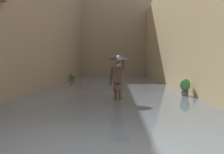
{
  "coord_description": "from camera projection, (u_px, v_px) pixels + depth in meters",
  "views": [
    {
      "loc": [
        -0.43,
        4.04,
        1.66
      ],
      "look_at": [
        -0.17,
        -6.94,
        1.05
      ],
      "focal_mm": 39.23,
      "sensor_mm": 36.0,
      "label": 1
    }
  ],
  "objects": [
    {
      "name": "ground_plane",
      "position": [
        112.0,
        87.0,
        17.09
      ],
      "size": [
        64.92,
        64.92,
        0.0
      ],
      "primitive_type": "plane",
      "color": "gray"
    },
    {
      "name": "flood_water",
      "position": [
        112.0,
        86.0,
        17.09
      ],
      "size": [
        8.71,
        31.97,
        0.14
      ],
      "primitive_type": "cube",
      "color": "slate",
      "rests_on": "ground_plane"
    },
    {
      "name": "building_facade_left",
      "position": [
        182.0,
        29.0,
        16.75
      ],
      "size": [
        2.04,
        29.97,
        8.03
      ],
      "color": "tan",
      "rests_on": "ground_plane"
    },
    {
      "name": "building_facade_far",
      "position": [
        114.0,
        32.0,
        30.63
      ],
      "size": [
        11.51,
        1.8,
        11.2
      ],
      "primitive_type": "cube",
      "color": "gray",
      "rests_on": "ground_plane"
    },
    {
      "name": "person_wading",
      "position": [
        118.0,
        69.0,
        10.11
      ],
      "size": [
        0.91,
        0.91,
        2.09
      ],
      "color": "#4C4233",
      "rests_on": "ground_plane"
    },
    {
      "name": "potted_plant_near_left",
      "position": [
        185.0,
        87.0,
        11.61
      ],
      "size": [
        0.48,
        0.48,
        0.94
      ],
      "color": "#66605B",
      "rests_on": "ground_plane"
    },
    {
      "name": "potted_plant_far_right",
      "position": [
        73.0,
        77.0,
        22.12
      ],
      "size": [
        0.52,
        0.52,
        0.74
      ],
      "color": "brown",
      "rests_on": "ground_plane"
    }
  ]
}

